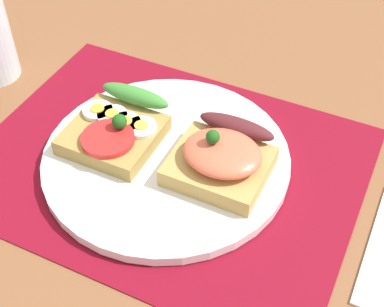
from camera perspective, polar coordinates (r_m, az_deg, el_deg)
ground_plane at (r=60.22cm, az=-2.58°, el=-2.17°), size 120.00×90.00×3.20cm
placemat at (r=58.95cm, az=-2.63°, el=-1.02°), size 40.19×30.78×0.30cm
plate at (r=58.44cm, az=-2.65°, el=-0.53°), size 26.00×26.00×1.12cm
sandwich_egg_tomato at (r=59.52cm, az=-7.74°, el=2.66°), size 9.32×10.52×3.97cm
sandwich_salmon at (r=55.01cm, az=3.06°, el=-0.45°), size 9.64×9.87×5.43cm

